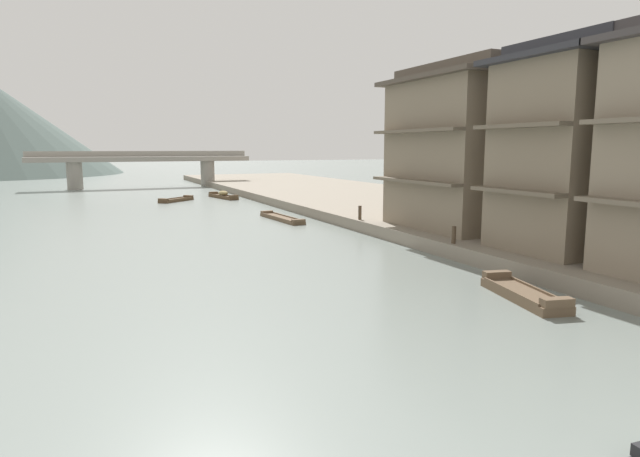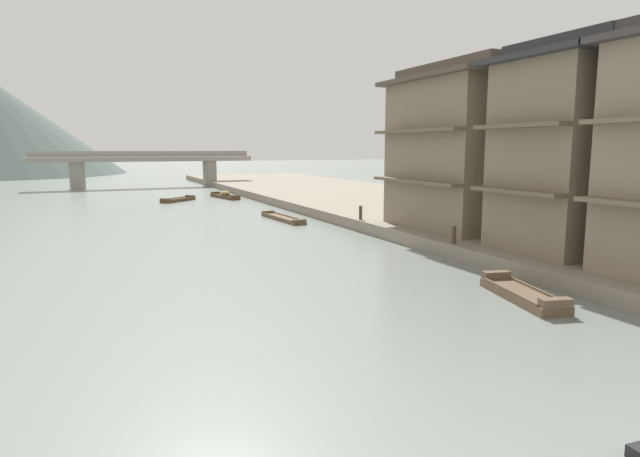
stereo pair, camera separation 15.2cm
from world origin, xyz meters
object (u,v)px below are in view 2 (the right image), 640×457
Objects in this scene: boat_moored_third at (283,218)px; mooring_post_dock_mid at (454,235)px; boat_moored_nearest at (178,200)px; house_waterfront_second at (572,148)px; mooring_post_dock_far at (361,213)px; stone_bridge at (146,164)px; boat_moored_second at (523,294)px; boat_moored_far at (225,196)px; house_waterfront_tall at (454,148)px.

mooring_post_dock_mid reaches higher than boat_moored_third.
house_waterfront_second is at bearing -73.01° from boat_moored_nearest.
mooring_post_dock_far is (-3.49, 12.17, -3.89)m from house_waterfront_second.
house_waterfront_second is 11.07× the size of mooring_post_dock_mid.
stone_bridge is (-7.97, 42.91, 1.91)m from mooring_post_dock_far.
boat_moored_second is at bearing -149.09° from house_waterfront_second.
house_waterfront_second is at bearing -78.25° from stone_bridge.
mooring_post_dock_mid is (2.15, 6.49, 0.90)m from boat_moored_second.
boat_moored_third is at bearing -81.74° from stone_bridge.
boat_moored_second is 0.70× the size of boat_moored_third.
stone_bridge is at bearing 92.02° from boat_moored_nearest.
boat_moored_nearest is 38.90m from boat_moored_second.
boat_moored_third is 1.13× the size of boat_moored_far.
mooring_post_dock_mid is at bearing -80.20° from boat_moored_third.
house_waterfront_second reaches higher than mooring_post_dock_far.
boat_moored_far is 33.53m from mooring_post_dock_mid.
boat_moored_far reaches higher than boat_moored_third.
mooring_post_dock_mid is 0.93× the size of mooring_post_dock_far.
house_waterfront_second is 0.33× the size of stone_bridge.
stone_bridge reaches higher than mooring_post_dock_mid.
house_waterfront_tall is (5.44, -29.30, 4.73)m from boat_moored_far.
house_waterfront_tall is 0.33× the size of stone_bridge.
boat_moored_nearest is 4.32× the size of mooring_post_dock_far.
boat_moored_nearest is at bearing 97.56° from boat_moored_second.
boat_moored_third is at bearing 108.27° from house_waterfront_second.
house_waterfront_tall reaches higher than boat_moored_far.
boat_moored_nearest reaches higher than boat_moored_third.
house_waterfront_tall is at bearing 64.11° from boat_moored_second.
boat_moored_third is 13.69m from house_waterfront_tall.
mooring_post_dock_far is (-3.01, 4.91, -3.87)m from house_waterfront_tall.
mooring_post_dock_mid is at bearing -126.06° from house_waterfront_tall.
boat_moored_nearest is 0.62× the size of boat_moored_third.
house_waterfront_tall is (5.16, 10.63, 4.80)m from boat_moored_second.
mooring_post_dock_far reaches higher than boat_moored_second.
house_waterfront_tall is at bearing -58.46° from mooring_post_dock_far.
boat_moored_nearest is at bearing 107.52° from mooring_post_dock_far.
stone_bridge is (-10.98, 47.81, -1.97)m from house_waterfront_tall.
boat_moored_nearest is 0.42× the size of house_waterfront_second.
house_waterfront_second is (5.92, -36.56, 4.75)m from boat_moored_far.
boat_moored_nearest is 0.70× the size of boat_moored_far.
boat_moored_second is 12.76m from house_waterfront_tall.
stone_bridge is at bearing 98.26° from boat_moored_third.
house_waterfront_tall reaches higher than stone_bridge.
boat_moored_third is 15.85m from mooring_post_dock_mid.
boat_moored_nearest is 32.89m from mooring_post_dock_mid.
boat_moored_far is at bearing -73.35° from stone_bridge.
boat_moored_third is 6.95× the size of mooring_post_dock_far.
boat_moored_second is 0.47× the size of house_waterfront_second.
boat_moored_nearest is 4.62× the size of mooring_post_dock_mid.
boat_moored_far is 19.52m from stone_bridge.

